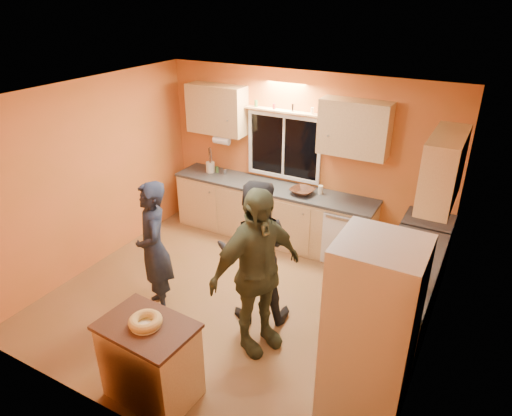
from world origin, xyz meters
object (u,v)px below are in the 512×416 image
Objects in this scene: person_left at (154,249)px; person_center at (254,252)px; island at (151,360)px; person_right at (256,273)px; refrigerator at (371,332)px.

person_center is (1.12, 0.43, 0.05)m from person_left.
person_left is 0.95× the size of person_center.
person_left reaches higher than island.
person_right is at bearing 96.51° from person_center.
person_right is (1.39, -0.01, 0.11)m from person_left.
refrigerator is at bearing 39.95° from person_left.
person_center is 0.52m from person_right.
refrigerator is 2.69m from person_left.
island is at bearing -7.16° from person_left.
person_right is (0.55, 1.10, 0.52)m from island.
refrigerator reaches higher than person_center.
person_right is (0.27, -0.44, 0.06)m from person_center.
island is 1.33m from person_right.
island is 1.45m from person_left.
island is 0.54× the size of person_left.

